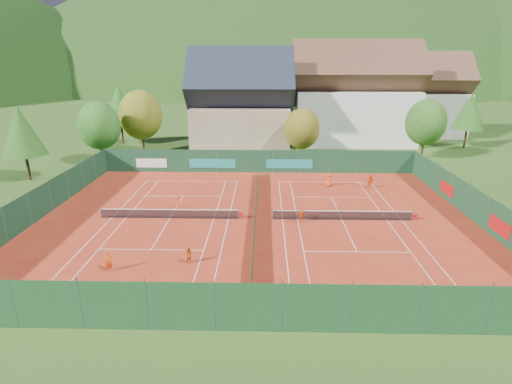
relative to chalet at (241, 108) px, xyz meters
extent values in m
plane|color=#294916|center=(3.00, -30.00, -6.64)|extent=(600.00, 600.00, 0.00)
cube|color=#9F2A17|center=(3.00, -30.00, -6.62)|extent=(40.00, 32.00, 0.01)
cube|color=white|center=(-5.00, -18.12, -6.61)|extent=(10.97, 0.06, 0.00)
cube|color=white|center=(-5.00, -41.88, -6.61)|extent=(10.97, 0.06, 0.00)
cube|color=white|center=(-10.48, -30.00, -6.61)|extent=(0.06, 23.77, 0.00)
cube|color=white|center=(0.49, -30.00, -6.61)|extent=(0.06, 23.77, 0.00)
cube|color=white|center=(-9.12, -30.00, -6.61)|extent=(0.06, 23.77, 0.00)
cube|color=white|center=(-0.88, -30.00, -6.61)|extent=(0.06, 23.77, 0.00)
cube|color=white|center=(-5.00, -23.60, -6.61)|extent=(8.23, 0.06, 0.00)
cube|color=white|center=(-5.00, -36.40, -6.61)|extent=(8.23, 0.06, 0.00)
cube|color=white|center=(-5.00, -30.00, -6.61)|extent=(0.06, 12.80, 0.00)
cube|color=white|center=(11.00, -18.12, -6.61)|extent=(10.97, 0.06, 0.00)
cube|color=white|center=(11.00, -41.88, -6.61)|extent=(10.97, 0.06, 0.00)
cube|color=white|center=(5.51, -30.00, -6.61)|extent=(0.06, 23.77, 0.00)
cube|color=white|center=(16.48, -30.00, -6.61)|extent=(0.06, 23.77, 0.00)
cube|color=white|center=(6.88, -30.00, -6.61)|extent=(0.06, 23.77, 0.00)
cube|color=white|center=(15.12, -30.00, -6.61)|extent=(0.06, 23.77, 0.00)
cube|color=white|center=(11.00, -23.60, -6.61)|extent=(8.23, 0.06, 0.00)
cube|color=white|center=(11.00, -36.40, -6.61)|extent=(8.23, 0.06, 0.00)
cube|color=white|center=(11.00, -30.00, -6.61)|extent=(0.06, 12.80, 0.00)
cylinder|color=#59595B|center=(-11.40, -30.00, -6.11)|extent=(0.10, 0.10, 1.02)
cylinder|color=#59595B|center=(1.40, -30.00, -6.11)|extent=(0.10, 0.10, 1.02)
cube|color=black|center=(-5.00, -30.00, -6.16)|extent=(12.80, 0.02, 0.86)
cube|color=white|center=(-5.00, -30.00, -5.73)|extent=(12.80, 0.04, 0.06)
cube|color=red|center=(1.65, -30.00, -6.17)|extent=(0.40, 0.04, 0.40)
cylinder|color=#59595B|center=(4.60, -30.00, -6.11)|extent=(0.10, 0.10, 1.02)
cylinder|color=#59595B|center=(17.40, -30.00, -6.11)|extent=(0.10, 0.10, 1.02)
cube|color=black|center=(11.00, -30.00, -6.16)|extent=(12.80, 0.02, 0.86)
cube|color=white|center=(11.00, -30.00, -5.73)|extent=(12.80, 0.04, 0.06)
cube|color=red|center=(17.65, -30.00, -6.17)|extent=(0.40, 0.04, 0.40)
cube|color=#12331B|center=(3.00, -30.00, -6.12)|extent=(0.03, 28.80, 1.00)
cube|color=#143921|center=(3.00, -14.00, -5.12)|extent=(40.00, 0.04, 3.00)
cube|color=teal|center=(-3.00, -14.06, -5.42)|extent=(6.00, 0.03, 1.20)
cube|color=teal|center=(7.00, -14.06, -5.42)|extent=(6.00, 0.03, 1.20)
cube|color=silver|center=(-11.00, -14.06, -5.42)|extent=(4.00, 0.03, 1.20)
cube|color=#153B1C|center=(3.00, -46.00, -5.12)|extent=(40.00, 0.04, 3.00)
cube|color=#13351F|center=(-17.00, -30.00, -5.12)|extent=(0.04, 32.00, 3.00)
cube|color=#163D21|center=(23.00, -30.00, -5.12)|extent=(0.04, 32.00, 3.00)
cube|color=#B21414|center=(22.94, -34.00, -5.42)|extent=(0.03, 3.00, 1.20)
cube|color=#B21414|center=(22.94, -24.00, -5.42)|extent=(0.03, 3.00, 1.20)
cube|color=tan|center=(0.00, 0.00, -3.12)|extent=(15.00, 12.00, 7.00)
cube|color=#1E2333|center=(0.00, 0.00, 3.38)|extent=(16.20, 12.00, 12.00)
cube|color=silver|center=(19.00, 6.00, -2.12)|extent=(20.00, 11.00, 9.00)
cube|color=brown|center=(19.00, 6.00, 5.13)|extent=(21.60, 11.00, 11.00)
cube|color=silver|center=(33.00, 14.00, -2.62)|extent=(16.00, 10.00, 8.00)
cube|color=brown|center=(33.00, 14.00, 3.88)|extent=(17.28, 10.00, 10.00)
cylinder|color=#4C2C1B|center=(-19.00, -10.00, -5.22)|extent=(0.36, 0.36, 2.80)
ellipsoid|color=#24611B|center=(-19.00, -10.00, -1.22)|extent=(5.72, 5.72, 6.58)
cylinder|color=#432F18|center=(-15.00, -4.00, -5.05)|extent=(0.36, 0.36, 3.15)
ellipsoid|color=olive|center=(-15.00, -4.00, -0.55)|extent=(6.44, 6.44, 7.40)
cylinder|color=#402A17|center=(-21.00, 4.00, -4.87)|extent=(0.36, 0.36, 3.50)
cone|color=#225F1B|center=(-21.00, 4.00, 0.13)|extent=(5.60, 5.60, 6.50)
cylinder|color=#49331A|center=(9.00, -8.00, -5.40)|extent=(0.36, 0.36, 2.45)
ellipsoid|color=brown|center=(9.00, -8.00, -1.90)|extent=(5.01, 5.01, 5.76)
cylinder|color=#472E19|center=(27.00, -6.00, -5.22)|extent=(0.36, 0.36, 2.80)
ellipsoid|color=#295A19|center=(27.00, -6.00, -1.22)|extent=(5.72, 5.72, 6.58)
cylinder|color=#4A331A|center=(37.00, 2.00, -5.05)|extent=(0.36, 0.36, 3.15)
cone|color=#205317|center=(37.00, 2.00, -0.55)|extent=(5.04, 5.04, 5.85)
cylinder|color=#442A18|center=(-25.00, -18.00, -5.05)|extent=(0.36, 0.36, 3.15)
cone|color=#225618|center=(-25.00, -18.00, -0.55)|extent=(5.04, 5.04, 5.85)
cylinder|color=#49311A|center=(29.00, 10.00, -4.87)|extent=(0.36, 0.36, 3.50)
ellipsoid|color=olive|center=(29.00, 10.00, 0.13)|extent=(7.15, 7.15, 8.22)
ellipsoid|color=black|center=(13.00, 270.00, -48.97)|extent=(440.00, 440.00, 242.00)
cylinder|color=slate|center=(15.26, -42.96, -6.22)|extent=(0.02, 0.02, 0.80)
cylinder|color=slate|center=(15.56, -42.96, -6.22)|extent=(0.02, 0.02, 0.80)
cylinder|color=slate|center=(15.26, -42.66, -6.22)|extent=(0.02, 0.02, 0.80)
cylinder|color=slate|center=(15.56, -42.66, -6.22)|extent=(0.02, 0.02, 0.80)
cube|color=slate|center=(15.41, -42.81, -6.07)|extent=(0.34, 0.34, 0.30)
ellipsoid|color=#CCD833|center=(15.41, -42.81, -6.04)|extent=(0.28, 0.28, 0.16)
sphere|color=#CCD833|center=(-5.04, -37.10, -6.59)|extent=(0.07, 0.07, 0.07)
sphere|color=#CCD833|center=(6.27, -39.04, -6.59)|extent=(0.07, 0.07, 0.07)
sphere|color=#CCD833|center=(5.12, -28.25, -6.59)|extent=(0.07, 0.07, 0.07)
sphere|color=#CCD833|center=(0.20, -20.26, -6.59)|extent=(0.07, 0.07, 0.07)
imported|color=#DA4D13|center=(-7.01, -39.75, -5.86)|extent=(0.66, 0.57, 1.53)
imported|color=#D85213|center=(-1.63, -38.58, -5.98)|extent=(0.77, 0.70, 1.28)
imported|color=#DA4F13|center=(-4.80, -27.15, -5.98)|extent=(0.90, 0.62, 1.29)
imported|color=#F34F15|center=(7.11, -30.82, -5.90)|extent=(0.92, 0.59, 1.45)
imported|color=#F14E15|center=(11.27, -19.80, -5.86)|extent=(0.89, 0.79, 1.52)
imported|color=#EC5715|center=(15.83, -20.45, -5.83)|extent=(1.52, 1.09, 1.58)
camera|label=1|loc=(3.86, -64.27, 7.55)|focal=28.00mm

